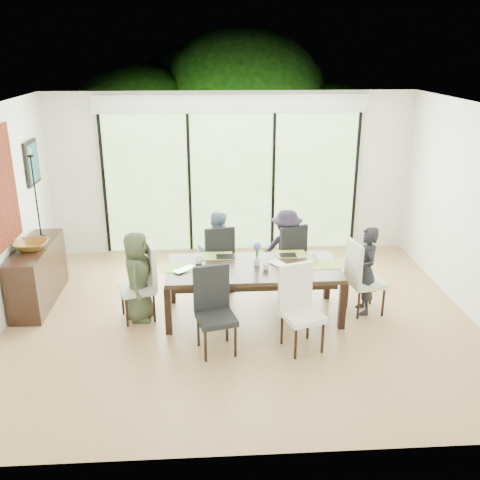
{
  "coord_description": "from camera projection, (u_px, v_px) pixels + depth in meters",
  "views": [
    {
      "loc": [
        -0.41,
        -6.23,
        3.36
      ],
      "look_at": [
        0.0,
        0.25,
        1.0
      ],
      "focal_mm": 40.0,
      "sensor_mm": 36.0,
      "label": 1
    }
  ],
  "objects": [
    {
      "name": "floor",
      "position": [
        241.0,
        318.0,
        7.02
      ],
      "size": [
        6.0,
        5.0,
        0.01
      ],
      "primitive_type": "cube",
      "color": "#94643B",
      "rests_on": "ground"
    },
    {
      "name": "ceiling",
      "position": [
        241.0,
        107.0,
        6.09
      ],
      "size": [
        6.0,
        5.0,
        0.01
      ],
      "primitive_type": "cube",
      "color": "white",
      "rests_on": "wall_back"
    },
    {
      "name": "wall_back",
      "position": [
        231.0,
        174.0,
        8.91
      ],
      "size": [
        6.0,
        0.02,
        2.7
      ],
      "primitive_type": "cube",
      "color": "white",
      "rests_on": "floor"
    },
    {
      "name": "wall_front",
      "position": [
        262.0,
        318.0,
        4.2
      ],
      "size": [
        6.0,
        0.02,
        2.7
      ],
      "primitive_type": "cube",
      "color": "silver",
      "rests_on": "floor"
    },
    {
      "name": "wall_right",
      "position": [
        479.0,
        216.0,
        6.73
      ],
      "size": [
        0.02,
        5.0,
        2.7
      ],
      "primitive_type": "cube",
      "color": "silver",
      "rests_on": "floor"
    },
    {
      "name": "glass_doors",
      "position": [
        232.0,
        183.0,
        8.92
      ],
      "size": [
        4.2,
        0.02,
        2.3
      ],
      "primitive_type": "cube",
      "color": "#598C3F",
      "rests_on": "wall_back"
    },
    {
      "name": "blinds_header",
      "position": [
        231.0,
        104.0,
        8.47
      ],
      "size": [
        4.4,
        0.06,
        0.28
      ],
      "primitive_type": "cube",
      "color": "white",
      "rests_on": "wall_back"
    },
    {
      "name": "mullion_a",
      "position": [
        104.0,
        186.0,
        8.79
      ],
      "size": [
        0.05,
        0.04,
        2.3
      ],
      "primitive_type": "cube",
      "color": "black",
      "rests_on": "wall_back"
    },
    {
      "name": "mullion_b",
      "position": [
        190.0,
        184.0,
        8.87
      ],
      "size": [
        0.05,
        0.04,
        2.3
      ],
      "primitive_type": "cube",
      "color": "black",
      "rests_on": "wall_back"
    },
    {
      "name": "mullion_c",
      "position": [
        273.0,
        183.0,
        8.95
      ],
      "size": [
        0.05,
        0.04,
        2.3
      ],
      "primitive_type": "cube",
      "color": "black",
      "rests_on": "wall_back"
    },
    {
      "name": "mullion_d",
      "position": [
        355.0,
        182.0,
        9.04
      ],
      "size": [
        0.05,
        0.04,
        2.3
      ],
      "primitive_type": "cube",
      "color": "black",
      "rests_on": "wall_back"
    },
    {
      "name": "deck",
      "position": [
        230.0,
        235.0,
        10.22
      ],
      "size": [
        6.0,
        1.8,
        0.1
      ],
      "primitive_type": "cube",
      "color": "brown",
      "rests_on": "ground"
    },
    {
      "name": "rail_top",
      "position": [
        228.0,
        194.0,
        10.76
      ],
      "size": [
        6.0,
        0.08,
        0.06
      ],
      "primitive_type": "cube",
      "color": "brown",
      "rests_on": "deck"
    },
    {
      "name": "foliage_left",
      "position": [
        140.0,
        142.0,
        11.29
      ],
      "size": [
        3.2,
        3.2,
        3.2
      ],
      "primitive_type": "sphere",
      "color": "#14380F",
      "rests_on": "ground"
    },
    {
      "name": "foliage_mid",
      "position": [
        242.0,
        121.0,
        11.86
      ],
      "size": [
        4.0,
        4.0,
        4.0
      ],
      "primitive_type": "sphere",
      "color": "#14380F",
      "rests_on": "ground"
    },
    {
      "name": "foliage_right",
      "position": [
        329.0,
        150.0,
        11.4
      ],
      "size": [
        2.8,
        2.8,
        2.8
      ],
      "primitive_type": "sphere",
      "color": "#14380F",
      "rests_on": "ground"
    },
    {
      "name": "foliage_far",
      "position": [
        198.0,
        125.0,
        12.52
      ],
      "size": [
        3.6,
        3.6,
        3.6
      ],
      "primitive_type": "sphere",
      "color": "#14380F",
      "rests_on": "ground"
    },
    {
      "name": "table_top",
      "position": [
        253.0,
        269.0,
        6.88
      ],
      "size": [
        2.21,
        1.01,
        0.06
      ],
      "primitive_type": "cube",
      "color": "black",
      "rests_on": "floor"
    },
    {
      "name": "table_apron",
      "position": [
        253.0,
        275.0,
        6.9
      ],
      "size": [
        2.03,
        0.83,
        0.09
      ],
      "primitive_type": "cube",
      "color": "black",
      "rests_on": "floor"
    },
    {
      "name": "table_leg_fl",
      "position": [
        168.0,
        311.0,
        6.53
      ],
      "size": [
        0.08,
        0.08,
        0.64
      ],
      "primitive_type": "cube",
      "color": "black",
      "rests_on": "floor"
    },
    {
      "name": "table_leg_fr",
      "position": [
        342.0,
        305.0,
        6.66
      ],
      "size": [
        0.08,
        0.08,
        0.64
      ],
      "primitive_type": "cube",
      "color": "black",
      "rests_on": "floor"
    },
    {
      "name": "table_leg_bl",
      "position": [
        172.0,
        281.0,
        7.33
      ],
      "size": [
        0.08,
        0.08,
        0.64
      ],
      "primitive_type": "cube",
      "color": "black",
      "rests_on": "floor"
    },
    {
      "name": "table_leg_br",
      "position": [
        327.0,
        277.0,
        7.46
      ],
      "size": [
        0.08,
        0.08,
        0.64
      ],
      "primitive_type": "cube",
      "color": "black",
      "rests_on": "floor"
    },
    {
      "name": "chair_left_end",
      "position": [
        137.0,
        283.0,
        6.84
      ],
      "size": [
        0.53,
        0.53,
        1.01
      ],
      "primitive_type": null,
      "rotation": [
        0.0,
        0.0,
        -1.29
      ],
      "color": "silver",
      "rests_on": "floor"
    },
    {
      "name": "chair_right_end",
      "position": [
        367.0,
        277.0,
        7.02
      ],
      "size": [
        0.49,
        0.49,
        1.01
      ],
      "primitive_type": null,
      "rotation": [
        0.0,
        0.0,
        1.74
      ],
      "color": "silver",
      "rests_on": "floor"
    },
    {
      "name": "chair_far_left",
      "position": [
        217.0,
        256.0,
        7.7
      ],
      "size": [
        0.49,
        0.49,
        1.01
      ],
      "primitive_type": null,
      "rotation": [
        0.0,
        0.0,
        3.33
      ],
      "color": "black",
      "rests_on": "floor"
    },
    {
      "name": "chair_far_right",
      "position": [
        286.0,
        255.0,
        7.76
      ],
      "size": [
        0.55,
        0.55,
        1.01
      ],
      "primitive_type": null,
      "rotation": [
        0.0,
        0.0,
        3.52
      ],
      "color": "black",
      "rests_on": "floor"
    },
    {
      "name": "chair_near_left",
      "position": [
        216.0,
        312.0,
        6.08
      ],
      "size": [
        0.51,
        0.51,
        1.01
      ],
      "primitive_type": null,
      "rotation": [
        0.0,
        0.0,
        0.24
      ],
      "color": "black",
      "rests_on": "floor"
    },
    {
      "name": "chair_near_right",
      "position": [
        303.0,
        310.0,
        6.14
      ],
      "size": [
        0.54,
        0.54,
        1.01
      ],
      "primitive_type": null,
      "rotation": [
        0.0,
        0.0,
        0.32
      ],
      "color": "white",
      "rests_on": "floor"
    },
    {
      "name": "person_left_end",
      "position": [
        138.0,
        276.0,
        6.81
      ],
      "size": [
        0.41,
        0.59,
        1.19
      ],
      "primitive_type": "imported",
      "rotation": [
        0.0,
        0.0,
        1.47
      ],
      "color": "#3B462E",
      "rests_on": "floor"
    },
    {
      "name": "person_right_end",
      "position": [
        366.0,
        271.0,
        6.99
      ],
      "size": [
        0.35,
        0.56,
        1.19
      ],
      "primitive_type": "imported",
      "rotation": [
        0.0,
        0.0,
        -1.57
      ],
      "color": "black",
      "rests_on": "floor"
    },
    {
      "name": "person_far_left",
      "position": [
        217.0,
        251.0,
        7.65
      ],
      "size": [
        0.58,
        0.39,
        1.19
      ],
      "primitive_type": "imported",
      "rotation": [
        0.0,
        0.0,
        3.06
      ],
      "color": "#7289A4",
      "rests_on": "floor"
    },
    {
      "name": "person_far_right",
      "position": [
        286.0,
        250.0,
        7.71
      ],
      "size": [
        0.6,
        0.42,
        1.19
      ],
      "primitive_type": "imported",
      "rotation": [
        0.0,
        0.0,
        3.0
      ],
      "color": "black",
      "rests_on": "floor"
    },
    {
      "name": "placemat_left",
      "position": [
        179.0,
        268.0,
        6.81
      ],
      "size": [
        0.41,
        0.29,
        0.01
      ],
      "primitive_type": "cube",
      "color": "#85BB42",
      "rests_on": "table_top"
    },
    {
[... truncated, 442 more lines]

